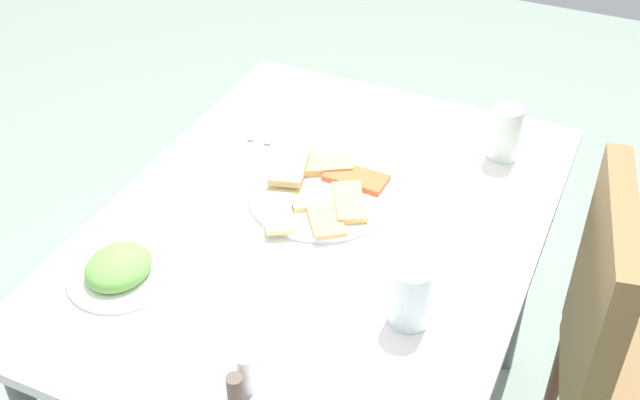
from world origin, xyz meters
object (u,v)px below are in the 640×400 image
at_px(dining_table, 319,257).
at_px(condiment_caddy, 242,392).
at_px(dining_chair, 636,369).
at_px(fork, 260,121).
at_px(spoon, 274,124).
at_px(salad_plate_greens, 119,269).
at_px(drinking_glass, 411,295).
at_px(paper_napkin, 267,124).
at_px(soda_can, 506,133).
at_px(pide_platter, 321,191).

bearing_deg(dining_table, condiment_caddy, 9.32).
distance_m(dining_chair, fork, 0.97).
bearing_deg(dining_table, spoon, -139.26).
distance_m(salad_plate_greens, drinking_glass, 0.52).
distance_m(paper_napkin, fork, 0.02).
bearing_deg(soda_can, condiment_caddy, -13.49).
bearing_deg(dining_chair, spoon, -99.89).
xyz_separation_m(fork, spoon, (0.00, 0.04, 0.00)).
bearing_deg(spoon, salad_plate_greens, -17.32).
bearing_deg(dining_table, drinking_glass, 54.59).
distance_m(dining_table, pide_platter, 0.13).
distance_m(spoon, condiment_caddy, 0.79).
height_order(soda_can, paper_napkin, soda_can).
bearing_deg(dining_chair, salad_plate_greens, -65.41).
bearing_deg(dining_table, fork, -135.27).
distance_m(pide_platter, spoon, 0.29).
relative_size(pide_platter, paper_napkin, 2.51).
distance_m(salad_plate_greens, fork, 0.57).
bearing_deg(paper_napkin, dining_table, 42.80).
xyz_separation_m(dining_chair, condiment_caddy, (0.57, -0.57, 0.28)).
relative_size(dining_chair, pide_platter, 2.82).
distance_m(dining_chair, paper_napkin, 0.95).
distance_m(pide_platter, paper_napkin, 0.30).
xyz_separation_m(drinking_glass, fork, (-0.45, -0.52, -0.05)).
distance_m(soda_can, drinking_glass, 0.55).
bearing_deg(spoon, paper_napkin, -105.02).
bearing_deg(condiment_caddy, salad_plate_greens, -114.73).
relative_size(dining_chair, fork, 5.54).
distance_m(dining_table, salad_plate_greens, 0.41).
height_order(fork, condiment_caddy, condiment_caddy).
bearing_deg(salad_plate_greens, pide_platter, 148.23).
height_order(paper_napkin, condiment_caddy, condiment_caddy).
bearing_deg(paper_napkin, dining_chair, 80.30).
bearing_deg(salad_plate_greens, spoon, 177.70).
bearing_deg(soda_can, dining_table, -35.71).
height_order(dining_table, pide_platter, pide_platter).
relative_size(dining_chair, drinking_glass, 7.72).
xyz_separation_m(dining_chair, soda_can, (-0.25, -0.37, 0.32)).
bearing_deg(dining_chair, pide_platter, -86.31).
bearing_deg(drinking_glass, soda_can, 177.61).
height_order(spoon, condiment_caddy, condiment_caddy).
relative_size(fork, condiment_caddy, 1.77).
bearing_deg(fork, soda_can, 88.44).
relative_size(soda_can, paper_napkin, 0.96).
relative_size(dining_chair, paper_napkin, 7.09).
height_order(soda_can, drinking_glass, soda_can).
bearing_deg(spoon, fork, -105.02).
distance_m(soda_can, condiment_caddy, 0.84).
bearing_deg(soda_can, fork, -80.03).
xyz_separation_m(pide_platter, fork, (-0.20, -0.24, -0.01)).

